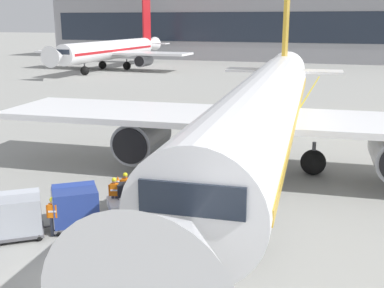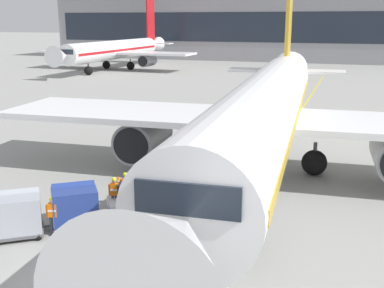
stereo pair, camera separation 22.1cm
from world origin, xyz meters
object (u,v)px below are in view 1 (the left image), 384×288
(ground_crew_by_loader, at_px, (115,192))
(safety_cone_nose_mark, at_px, (147,178))
(parked_airplane, at_px, (263,111))
(distant_airplane, at_px, (112,50))
(belt_loader, at_px, (150,195))
(safety_cone_wingtip, at_px, (138,172))
(baggage_cart_second, at_px, (17,214))
(ground_crew_by_carts, at_px, (126,187))
(safety_cone_engine_keepout, at_px, (118,182))
(baggage_cart_lead, at_px, (75,206))
(ground_crew_marshaller, at_px, (53,214))

(ground_crew_by_loader, height_order, safety_cone_nose_mark, ground_crew_by_loader)
(parked_airplane, height_order, distant_airplane, parked_airplane)
(parked_airplane, bearing_deg, belt_loader, -119.02)
(safety_cone_wingtip, height_order, distant_airplane, distant_airplane)
(baggage_cart_second, distance_m, ground_crew_by_carts, 5.32)
(ground_crew_by_carts, bearing_deg, safety_cone_nose_mark, 96.06)
(safety_cone_engine_keepout, bearing_deg, baggage_cart_lead, -83.72)
(baggage_cart_second, bearing_deg, safety_cone_nose_mark, 72.67)
(safety_cone_engine_keepout, bearing_deg, baggage_cart_second, -100.09)
(ground_crew_by_carts, height_order, safety_cone_engine_keepout, ground_crew_by_carts)
(baggage_cart_second, xyz_separation_m, distant_airplane, (-28.98, 65.03, 2.55))
(parked_airplane, relative_size, baggage_cart_lead, 15.63)
(baggage_cart_lead, height_order, safety_cone_wingtip, baggage_cart_lead)
(ground_crew_by_loader, height_order, ground_crew_marshaller, same)
(parked_airplane, xyz_separation_m, baggage_cart_lead, (-6.45, -9.93, -2.84))
(baggage_cart_second, height_order, ground_crew_by_carts, baggage_cart_second)
(ground_crew_marshaller, xyz_separation_m, safety_cone_engine_keepout, (-0.19, 6.34, -0.68))
(parked_airplane, distance_m, safety_cone_wingtip, 8.00)
(belt_loader, xyz_separation_m, distant_airplane, (-33.19, 60.78, 2.69))
(safety_cone_engine_keepout, relative_size, distant_airplane, 0.02)
(ground_crew_by_carts, height_order, safety_cone_nose_mark, ground_crew_by_carts)
(belt_loader, distance_m, safety_cone_nose_mark, 4.11)
(safety_cone_nose_mark, bearing_deg, safety_cone_wingtip, 138.94)
(ground_crew_by_loader, xyz_separation_m, ground_crew_marshaller, (-1.26, -3.14, 0.00))
(parked_airplane, xyz_separation_m, distant_airplane, (-37.23, 53.51, -0.29))
(belt_loader, relative_size, safety_cone_nose_mark, 7.54)
(ground_crew_by_carts, height_order, distant_airplane, distant_airplane)
(ground_crew_marshaller, bearing_deg, safety_cone_nose_mark, 81.81)
(belt_loader, relative_size, ground_crew_by_loader, 2.92)
(parked_airplane, xyz_separation_m, ground_crew_by_carts, (-5.41, -7.03, -2.85))
(ground_crew_marshaller, height_order, safety_cone_nose_mark, ground_crew_marshaller)
(baggage_cart_second, bearing_deg, ground_crew_by_loader, 53.82)
(baggage_cart_second, relative_size, safety_cone_engine_keepout, 4.07)
(baggage_cart_second, height_order, ground_crew_by_loader, baggage_cart_second)
(baggage_cart_lead, bearing_deg, ground_crew_by_carts, 70.25)
(distant_airplane, bearing_deg, ground_crew_by_loader, -62.72)
(ground_crew_by_loader, xyz_separation_m, safety_cone_wingtip, (-1.06, 5.03, -0.62))
(safety_cone_nose_mark, bearing_deg, baggage_cart_lead, -96.09)
(parked_airplane, distance_m, baggage_cart_second, 14.45)
(parked_airplane, xyz_separation_m, belt_loader, (-4.03, -7.27, -2.99))
(baggage_cart_lead, xyz_separation_m, ground_crew_by_carts, (1.04, 2.90, -0.00))
(safety_cone_nose_mark, distance_m, distant_airplane, 65.26)
(belt_loader, xyz_separation_m, safety_cone_nose_mark, (-1.74, 3.69, -0.53))
(ground_crew_marshaller, bearing_deg, baggage_cart_lead, 70.13)
(safety_cone_wingtip, xyz_separation_m, distant_airplane, (-30.60, 56.34, 3.18))
(distant_airplane, bearing_deg, safety_cone_nose_mark, -61.15)
(belt_loader, bearing_deg, baggage_cart_lead, -132.25)
(baggage_cart_lead, height_order, ground_crew_by_loader, baggage_cart_lead)
(baggage_cart_lead, xyz_separation_m, safety_cone_engine_keepout, (-0.58, 5.26, -0.68))
(baggage_cart_second, bearing_deg, ground_crew_by_carts, 57.71)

